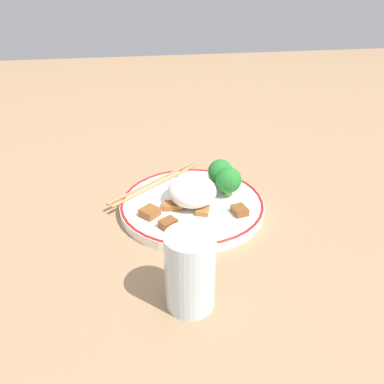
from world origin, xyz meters
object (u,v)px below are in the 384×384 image
object	(u,v)px
broccoli_back_center	(220,172)
chopsticks	(156,183)
broccoli_back_left	(229,180)
drinking_glass	(190,271)
plate	(192,205)

from	to	relation	value
broccoli_back_center	chopsticks	xyz separation A→B (m)	(-0.03, -0.12, -0.03)
broccoli_back_left	broccoli_back_center	size ratio (longest dim) A/B	1.04
broccoli_back_left	chopsticks	xyz separation A→B (m)	(-0.06, -0.13, -0.03)
chopsticks	drinking_glass	size ratio (longest dim) A/B	1.73
broccoli_back_left	broccoli_back_center	xyz separation A→B (m)	(-0.04, -0.01, -0.00)
broccoli_back_left	broccoli_back_center	world-z (taller)	broccoli_back_left
plate	broccoli_back_left	distance (m)	0.08
broccoli_back_left	drinking_glass	distance (m)	0.25
plate	chopsticks	bearing A→B (deg)	-142.93
chopsticks	drinking_glass	world-z (taller)	drinking_glass
chopsticks	drinking_glass	xyz separation A→B (m)	(0.29, 0.02, 0.03)
plate	broccoli_back_center	distance (m)	0.09
chopsticks	drinking_glass	distance (m)	0.30
drinking_glass	broccoli_back_center	bearing A→B (deg)	158.75
broccoli_back_center	plate	bearing A→B (deg)	-51.96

